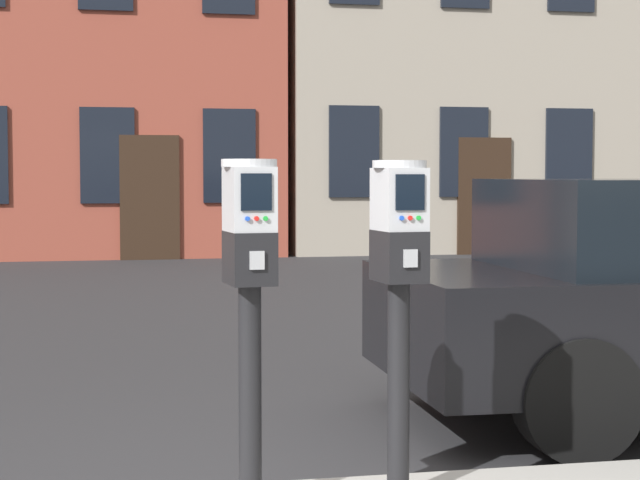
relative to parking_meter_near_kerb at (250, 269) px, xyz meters
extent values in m
cylinder|color=black|center=(0.00, 0.00, -0.50)|extent=(0.10, 0.10, 0.88)
cube|color=black|center=(0.00, 0.00, 0.04)|extent=(0.19, 0.25, 0.20)
cube|color=#A5A8AD|center=(0.01, -0.12, 0.04)|extent=(0.06, 0.02, 0.07)
cube|color=#B7BABF|center=(0.00, 0.00, 0.27)|extent=(0.19, 0.24, 0.25)
cube|color=black|center=(0.01, -0.12, 0.30)|extent=(0.12, 0.02, 0.14)
cylinder|color=blue|center=(-0.03, -0.12, 0.20)|extent=(0.02, 0.01, 0.02)
cylinder|color=red|center=(0.01, -0.12, 0.20)|extent=(0.02, 0.01, 0.02)
cylinder|color=green|center=(0.04, -0.12, 0.20)|extent=(0.02, 0.01, 0.02)
cylinder|color=#B7BABF|center=(0.00, 0.00, 0.41)|extent=(0.23, 0.23, 0.03)
cylinder|color=black|center=(0.60, 0.00, -0.50)|extent=(0.10, 0.10, 0.88)
cube|color=black|center=(0.60, 0.00, 0.04)|extent=(0.19, 0.25, 0.20)
cube|color=#A5A8AD|center=(0.61, -0.12, 0.04)|extent=(0.06, 0.02, 0.07)
cube|color=#B7BABF|center=(0.60, 0.00, 0.27)|extent=(0.19, 0.24, 0.25)
cube|color=black|center=(0.61, -0.12, 0.30)|extent=(0.12, 0.02, 0.14)
cylinder|color=blue|center=(0.58, -0.12, 0.20)|extent=(0.02, 0.01, 0.02)
cylinder|color=red|center=(0.61, -0.12, 0.20)|extent=(0.02, 0.01, 0.02)
cylinder|color=green|center=(0.65, -0.12, 0.20)|extent=(0.02, 0.01, 0.02)
cylinder|color=#B7BABF|center=(0.60, 0.00, 0.41)|extent=(0.23, 0.23, 0.03)
cylinder|color=black|center=(1.84, 2.49, -0.76)|extent=(0.65, 0.24, 0.64)
cylinder|color=black|center=(1.79, 0.85, -0.76)|extent=(0.65, 0.24, 0.64)
cube|color=black|center=(-0.22, 14.47, 0.67)|extent=(0.90, 0.06, 1.60)
cube|color=black|center=(1.82, 14.47, 0.67)|extent=(0.90, 0.06, 1.60)
cube|color=black|center=(0.47, 14.47, -0.03)|extent=(1.00, 0.07, 2.10)
cube|color=black|center=(4.02, 14.47, 0.76)|extent=(0.90, 0.06, 1.60)
cube|color=black|center=(6.04, 14.47, 0.76)|extent=(0.90, 0.06, 1.60)
cube|color=black|center=(8.06, 14.47, 0.76)|extent=(0.90, 0.06, 1.60)
cube|color=black|center=(6.43, 14.47, -0.03)|extent=(1.00, 0.07, 2.10)
camera|label=1|loc=(-0.63, -4.21, 0.37)|focal=61.66mm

